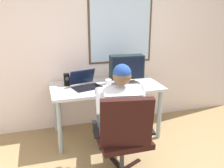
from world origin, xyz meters
The scene contains 8 objects.
wall_rear centered at (0.01, 2.07, 1.43)m, with size 4.45×0.08×2.85m.
desk centered at (-0.19, 1.63, 0.65)m, with size 1.48×0.77×0.74m.
office_chair centered at (-0.27, 0.64, 0.54)m, with size 0.67×0.64×0.98m.
person_seated centered at (-0.23, 0.91, 0.63)m, with size 0.59×0.88×1.23m.
crt_monitor centered at (0.11, 1.63, 0.97)m, with size 0.47×0.24×0.40m.
laptop centered at (-0.47, 1.65, 0.80)m, with size 0.43×0.40×0.22m.
wine_glass centered at (-0.20, 1.48, 0.83)m, with size 0.08×0.08×0.13m.
desk_speaker centered at (-0.70, 1.77, 0.82)m, with size 0.07×0.08×0.16m.
Camera 1 is at (-1.04, -1.52, 1.79)m, focal length 40.38 mm.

